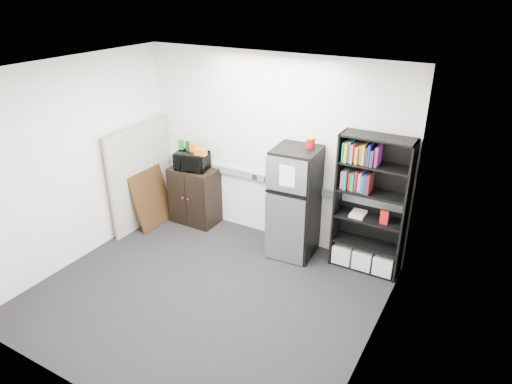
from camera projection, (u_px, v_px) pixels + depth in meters
floor at (204, 295)px, 5.64m from camera, size 4.00×4.00×0.00m
wall_back at (272, 150)px, 6.45m from camera, size 4.00×0.02×2.70m
wall_right at (376, 242)px, 4.17m from camera, size 0.02×3.50×2.70m
wall_left at (74, 164)px, 5.96m from camera, size 0.02×3.50×2.70m
ceiling at (191, 73)px, 4.50m from camera, size 4.00×3.50×0.02m
electrical_raceway at (270, 180)px, 6.61m from camera, size 3.92×0.05×0.10m
wall_note at (250, 133)px, 6.52m from camera, size 0.14×0.00×0.10m
bookshelf at (371, 207)px, 5.80m from camera, size 0.90×0.34×1.85m
cubicle_partition at (141, 175)px, 7.00m from camera, size 0.06×1.30×1.62m
cabinet at (195, 195)px, 7.18m from camera, size 0.72×0.48×0.91m
microwave at (192, 161)px, 6.92m from camera, size 0.55×0.43×0.27m
snack_box_a at (181, 145)px, 6.95m from camera, size 0.07×0.05×0.15m
snack_box_b at (188, 146)px, 6.89m from camera, size 0.08×0.06×0.15m
snack_box_c at (192, 147)px, 6.86m from camera, size 0.08×0.06×0.14m
snack_bag at (201, 152)px, 6.74m from camera, size 0.19×0.12×0.10m
refrigerator at (295, 203)px, 6.19m from camera, size 0.62×0.65×1.56m
coffee_can at (311, 142)px, 5.87m from camera, size 0.12×0.12×0.16m
framed_poster at (151, 198)px, 7.11m from camera, size 0.27×0.70×0.89m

